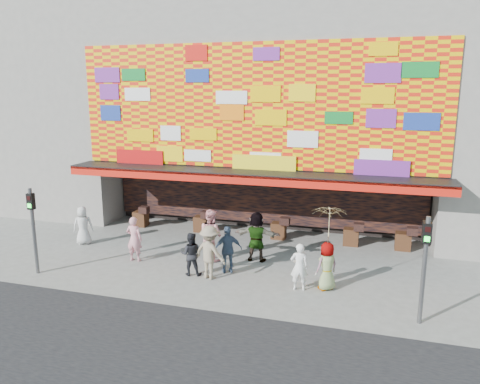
% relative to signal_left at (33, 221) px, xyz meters
% --- Properties ---
extents(ground, '(90.00, 90.00, 0.00)m').
position_rel_signal_left_xyz_m(ground, '(6.20, 1.50, -1.86)').
color(ground, slate).
rests_on(ground, ground).
extents(shop_building, '(15.20, 9.40, 10.00)m').
position_rel_signal_left_xyz_m(shop_building, '(6.20, 9.68, 3.37)').
color(shop_building, gray).
rests_on(shop_building, ground).
extents(neighbor_left, '(11.00, 8.00, 12.00)m').
position_rel_signal_left_xyz_m(neighbor_left, '(-6.80, 9.50, 4.14)').
color(neighbor_left, gray).
rests_on(neighbor_left, ground).
extents(signal_left, '(0.22, 0.20, 3.00)m').
position_rel_signal_left_xyz_m(signal_left, '(0.00, 0.00, 0.00)').
color(signal_left, '#59595B').
rests_on(signal_left, ground).
extents(signal_right, '(0.22, 0.20, 3.00)m').
position_rel_signal_left_xyz_m(signal_right, '(12.40, 0.00, 0.00)').
color(signal_right, '#59595B').
rests_on(signal_right, ground).
extents(ped_a, '(0.92, 0.84, 1.57)m').
position_rel_signal_left_xyz_m(ped_a, '(-0.30, 3.14, -1.07)').
color(ped_a, silver).
rests_on(ped_a, ground).
extents(ped_b, '(0.62, 0.41, 1.69)m').
position_rel_signal_left_xyz_m(ped_b, '(2.65, 2.01, -1.02)').
color(ped_b, pink).
rests_on(ped_b, ground).
extents(ped_c, '(0.84, 0.71, 1.50)m').
position_rel_signal_left_xyz_m(ped_c, '(5.15, 1.37, -1.11)').
color(ped_c, black).
rests_on(ped_c, ground).
extents(ped_d, '(1.32, 0.99, 1.82)m').
position_rel_signal_left_xyz_m(ped_d, '(5.88, 1.28, -0.95)').
color(ped_d, gray).
rests_on(ped_d, ground).
extents(ped_e, '(1.05, 0.80, 1.66)m').
position_rel_signal_left_xyz_m(ped_e, '(6.30, 1.94, -1.03)').
color(ped_e, '#3A4C65').
rests_on(ped_e, ground).
extents(ped_f, '(1.73, 0.58, 1.85)m').
position_rel_signal_left_xyz_m(ped_f, '(6.96, 3.31, -0.93)').
color(ped_f, gray).
rests_on(ped_f, ground).
extents(ped_g, '(0.89, 0.88, 1.55)m').
position_rel_signal_left_xyz_m(ped_g, '(9.72, 1.48, -1.08)').
color(ped_g, gray).
rests_on(ped_g, ground).
extents(ped_h, '(0.61, 0.46, 1.53)m').
position_rel_signal_left_xyz_m(ped_h, '(8.89, 1.20, -1.09)').
color(ped_h, white).
rests_on(ped_h, ground).
extents(ped_i, '(1.16, 1.06, 1.92)m').
position_rel_signal_left_xyz_m(ped_i, '(5.30, 2.97, -0.90)').
color(ped_i, pink).
rests_on(ped_i, ground).
extents(parasol, '(1.41, 1.43, 1.96)m').
position_rel_signal_left_xyz_m(parasol, '(9.72, 1.48, 0.34)').
color(parasol, '#F3DF99').
rests_on(parasol, ground).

